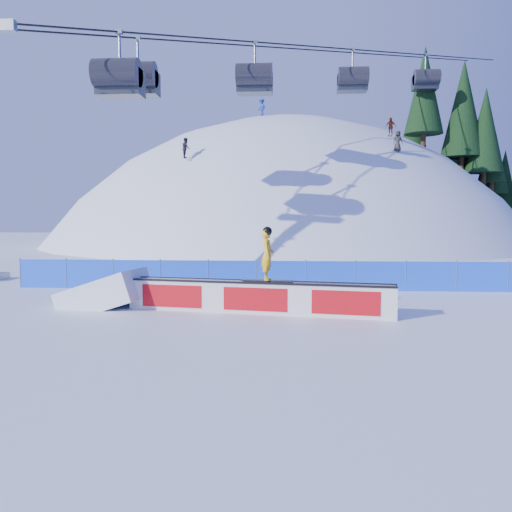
{
  "coord_description": "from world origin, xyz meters",
  "views": [
    {
      "loc": [
        0.27,
        -15.73,
        2.96
      ],
      "look_at": [
        -0.81,
        1.13,
        1.65
      ],
      "focal_mm": 35.0,
      "sensor_mm": 36.0,
      "label": 1
    }
  ],
  "objects": [
    {
      "name": "distant_skiers",
      "position": [
        1.01,
        29.7,
        11.01
      ],
      "size": [
        18.3,
        11.55,
        7.09
      ],
      "color": "black",
      "rests_on": "ground"
    },
    {
      "name": "snowboarder",
      "position": [
        -0.36,
        -0.51,
        1.83
      ],
      "size": [
        1.63,
        0.58,
        1.68
      ],
      "rotation": [
        0.0,
        0.0,
        1.55
      ],
      "color": "black",
      "rests_on": "rail_box"
    },
    {
      "name": "ground",
      "position": [
        0.0,
        0.0,
        0.0
      ],
      "size": [
        160.0,
        160.0,
        0.0
      ],
      "primitive_type": "plane",
      "color": "white",
      "rests_on": "ground"
    },
    {
      "name": "snow_hill",
      "position": [
        0.0,
        42.0,
        -18.0
      ],
      "size": [
        64.0,
        64.0,
        64.0
      ],
      "color": "white",
      "rests_on": "ground"
    },
    {
      "name": "safety_fence",
      "position": [
        0.0,
        4.5,
        0.6
      ],
      "size": [
        22.05,
        0.05,
        1.3
      ],
      "color": "blue",
      "rests_on": "ground"
    },
    {
      "name": "treeline",
      "position": [
        24.2,
        40.23,
        9.64
      ],
      "size": [
        25.42,
        11.52,
        21.53
      ],
      "color": "#362315",
      "rests_on": "ground"
    },
    {
      "name": "snow_ramp",
      "position": [
        -5.85,
        0.42,
        0.0
      ],
      "size": [
        3.08,
        2.21,
        1.76
      ],
      "primitive_type": null,
      "rotation": [
        0.0,
        -0.31,
        -0.17
      ],
      "color": "white",
      "rests_on": "ground"
    },
    {
      "name": "rail_box",
      "position": [
        -0.68,
        -0.46,
        0.5
      ],
      "size": [
        8.36,
        1.98,
        1.01
      ],
      "rotation": [
        0.0,
        0.0,
        -0.17
      ],
      "color": "silver",
      "rests_on": "ground"
    },
    {
      "name": "chairlift",
      "position": [
        4.74,
        27.49,
        16.89
      ],
      "size": [
        40.8,
        41.7,
        22.0
      ],
      "color": "gray",
      "rests_on": "ground"
    }
  ]
}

